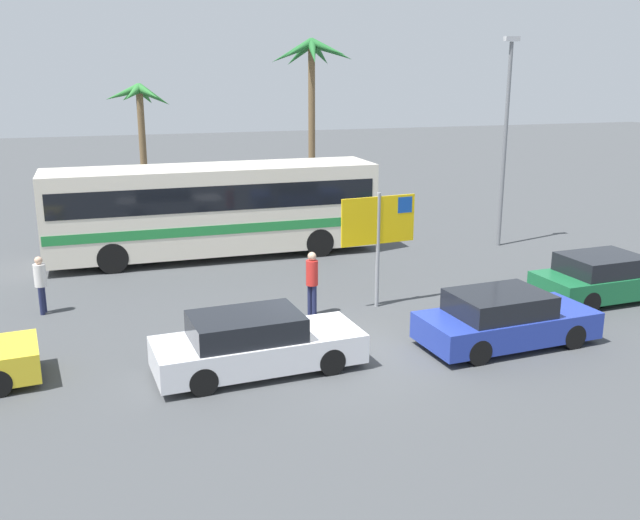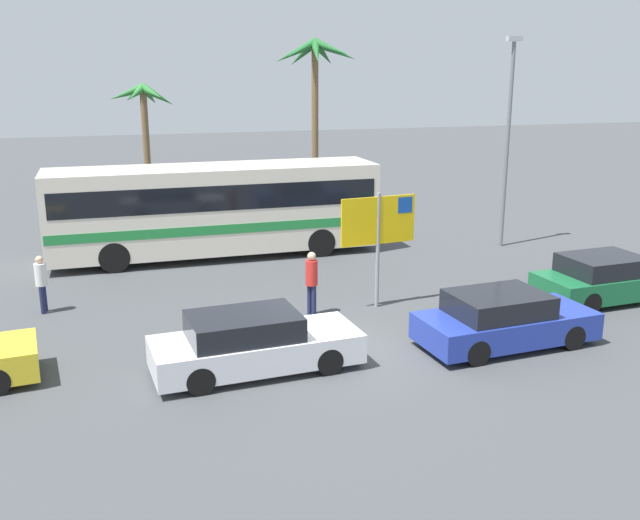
{
  "view_description": "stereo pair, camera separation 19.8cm",
  "coord_description": "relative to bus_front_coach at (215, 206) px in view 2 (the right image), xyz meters",
  "views": [
    {
      "loc": [
        -5.14,
        -14.71,
        6.39
      ],
      "look_at": [
        0.63,
        3.36,
        1.3
      ],
      "focal_mm": 39.95,
      "sensor_mm": 36.0,
      "label": 1
    },
    {
      "loc": [
        -4.95,
        -14.77,
        6.39
      ],
      "look_at": [
        0.63,
        3.36,
        1.3
      ],
      "focal_mm": 39.95,
      "sensor_mm": 36.0,
      "label": 2
    }
  ],
  "objects": [
    {
      "name": "ground",
      "position": [
        1.28,
        -9.63,
        -1.78
      ],
      "size": [
        120.0,
        120.0,
        0.0
      ],
      "primitive_type": "plane",
      "color": "#424447"
    },
    {
      "name": "palm_tree_inland",
      "position": [
        6.07,
        8.08,
        4.64
      ],
      "size": [
        3.84,
        3.75,
        7.78
      ],
      "color": "brown",
      "rests_on": "ground"
    },
    {
      "name": "pedestrian_crossing_lot",
      "position": [
        1.43,
        -7.05,
        -0.75
      ],
      "size": [
        0.32,
        0.32,
        1.75
      ],
      "rotation": [
        0.0,
        0.0,
        0.41
      ],
      "color": "#1E2347",
      "rests_on": "ground"
    },
    {
      "name": "car_blue",
      "position": [
        5.19,
        -10.45,
        -1.15
      ],
      "size": [
        4.35,
        2.09,
        1.32
      ],
      "rotation": [
        0.0,
        0.0,
        0.07
      ],
      "color": "#23389E",
      "rests_on": "ground"
    },
    {
      "name": "bus_front_coach",
      "position": [
        0.0,
        0.0,
        0.0
      ],
      "size": [
        11.3,
        2.59,
        3.17
      ],
      "color": "silver",
      "rests_on": "ground"
    },
    {
      "name": "palm_tree_seaside",
      "position": [
        -1.6,
        10.14,
        2.89
      ],
      "size": [
        3.08,
        2.99,
        5.78
      ],
      "color": "brown",
      "rests_on": "ground"
    },
    {
      "name": "pedestrian_near_sign",
      "position": [
        -5.45,
        -4.71,
        -0.85
      ],
      "size": [
        0.32,
        0.32,
        1.59
      ],
      "rotation": [
        0.0,
        0.0,
        2.92
      ],
      "color": "#1E2347",
      "rests_on": "ground"
    },
    {
      "name": "car_green",
      "position": [
        9.82,
        -8.27,
        -1.15
      ],
      "size": [
        4.23,
        2.04,
        1.32
      ],
      "rotation": [
        0.0,
        0.0,
        0.06
      ],
      "color": "#196638",
      "rests_on": "ground"
    },
    {
      "name": "lamp_post_left_side",
      "position": [
        10.41,
        -1.65,
        2.3
      ],
      "size": [
        0.56,
        0.2,
        7.51
      ],
      "color": "slate",
      "rests_on": "ground"
    },
    {
      "name": "car_white",
      "position": [
        -0.82,
        -10.17,
        -1.15
      ],
      "size": [
        4.62,
        2.0,
        1.32
      ],
      "rotation": [
        0.0,
        0.0,
        0.06
      ],
      "color": "silver",
      "rests_on": "ground"
    },
    {
      "name": "ferry_sign",
      "position": [
        3.41,
        -6.88,
        0.54
      ],
      "size": [
        2.19,
        0.29,
        3.2
      ],
      "rotation": [
        0.0,
        0.0,
        0.11
      ],
      "color": "gray",
      "rests_on": "ground"
    }
  ]
}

